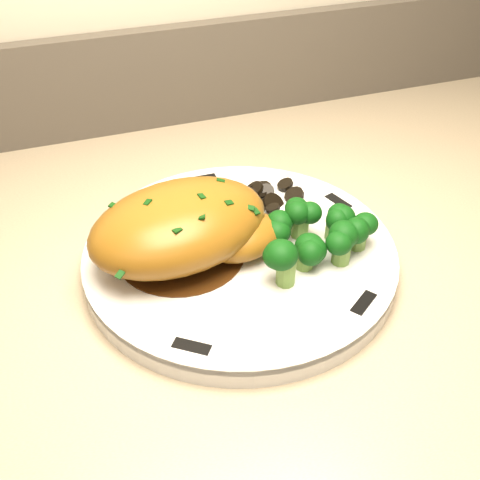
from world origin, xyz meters
name	(u,v)px	position (x,y,z in m)	size (l,w,h in m)	color
plate	(240,257)	(0.74, 1.70, 0.95)	(0.28, 0.28, 0.02)	silver
rim_accent_0	(338,202)	(0.85, 1.73, 0.96)	(0.03, 0.01, 0.00)	black
rim_accent_1	(203,179)	(0.74, 1.82, 0.96)	(0.03, 0.01, 0.00)	black
rim_accent_2	(104,249)	(0.62, 1.74, 0.96)	(0.03, 0.01, 0.00)	black
rim_accent_3	(192,347)	(0.67, 1.60, 0.96)	(0.03, 0.01, 0.00)	black
rim_accent_4	(364,303)	(0.81, 1.60, 0.96)	(0.03, 0.01, 0.00)	black
gravy_pool	(181,254)	(0.69, 1.71, 0.96)	(0.11, 0.11, 0.00)	#3B1E0A
chicken_breast	(186,227)	(0.69, 1.70, 0.99)	(0.18, 0.14, 0.06)	#965F1A
mushroom_pile	(268,204)	(0.79, 1.75, 0.97)	(0.09, 0.06, 0.02)	black
broccoli_florets	(315,235)	(0.80, 1.67, 0.98)	(0.10, 0.08, 0.04)	olive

